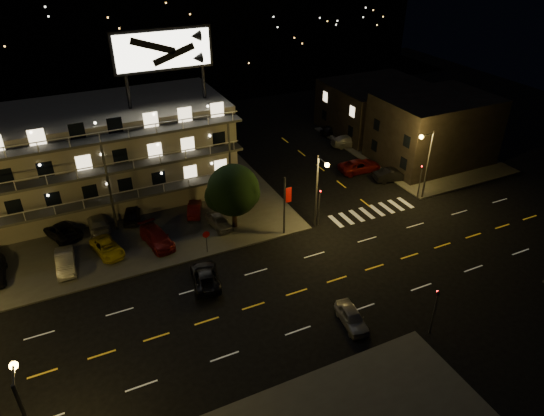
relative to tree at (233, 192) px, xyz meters
name	(u,v)px	position (x,y,z in m)	size (l,w,h in m)	color
ground	(275,299)	(-0.97, -11.70, -4.19)	(140.00, 140.00, 0.00)	black
curb_nw	(72,221)	(-14.97, 8.30, -4.11)	(44.00, 24.00, 0.15)	#3D3D3A
curb_ne	(408,148)	(29.03, 8.30, -4.11)	(16.00, 24.00, 0.15)	#3D3D3A
motel	(97,154)	(-10.92, 12.19, 1.15)	(28.00, 13.80, 18.10)	gray
side_bldg_front	(433,129)	(29.02, 4.30, 0.06)	(14.06, 10.00, 8.50)	black
side_bldg_back	(376,107)	(29.02, 16.30, -0.69)	(14.06, 12.00, 7.00)	black
hill_backdrop	(77,23)	(-6.91, 57.09, 7.36)	(120.00, 25.00, 24.00)	black
streetlight_nc	(319,185)	(7.53, -3.76, 0.77)	(0.44, 1.92, 8.00)	#2D2D30
streetlight_ne	(426,159)	(21.16, -3.40, 0.77)	(1.92, 0.44, 8.00)	#2D2D30
signal_nw	(319,203)	(8.03, -3.20, -1.62)	(0.20, 0.27, 4.60)	#2D2D30
signal_sw	(435,307)	(8.03, -20.19, -1.62)	(0.20, 0.27, 4.60)	#2D2D30
signal_ne	(421,178)	(21.03, -3.20, -1.62)	(0.27, 0.20, 4.60)	#2D2D30
banner_north	(285,204)	(4.11, -3.30, -0.76)	(0.83, 0.16, 6.40)	#2D2D30
stop_sign	(206,238)	(-3.97, -3.12, -2.48)	(0.91, 0.11, 2.61)	#2D2D30
tree	(233,192)	(0.00, 0.00, 0.00)	(5.40, 5.20, 6.80)	black
lot_car_1	(65,262)	(-16.24, -0.04, -3.32)	(1.53, 4.40, 1.45)	gray
lot_car_2	(107,248)	(-12.47, 0.73, -3.43)	(2.02, 4.38, 1.22)	gold
lot_car_3	(157,237)	(-7.89, 0.27, -3.31)	(2.05, 5.03, 1.46)	#63100E
lot_car_4	(219,221)	(-1.46, 0.59, -3.39)	(1.54, 3.82, 1.30)	gray
lot_car_6	(60,229)	(-16.19, 5.80, -3.33)	(2.37, 5.14, 1.43)	black
lot_car_7	(98,222)	(-12.62, 5.65, -3.33)	(2.00, 4.91, 1.42)	gray
lot_car_8	(132,213)	(-9.14, 5.80, -3.31)	(1.73, 4.31, 1.47)	black
lot_car_9	(195,208)	(-2.90, 4.14, -3.42)	(1.32, 3.79, 1.25)	#63100E
side_car_0	(393,175)	(21.14, 1.58, -3.44)	(1.59, 4.55, 1.50)	black
side_car_1	(360,166)	(18.95, 5.35, -3.44)	(2.49, 5.40, 1.50)	#63100E
side_car_2	(350,141)	(22.23, 12.60, -3.43)	(2.13, 5.23, 1.52)	gray
side_car_3	(332,130)	(22.40, 17.53, -3.53)	(1.57, 3.90, 1.33)	black
road_car_east	(352,317)	(3.14, -16.80, -3.53)	(1.56, 3.88, 1.32)	gray
road_car_west	(205,276)	(-5.52, -7.16, -3.51)	(2.25, 4.87, 1.35)	black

